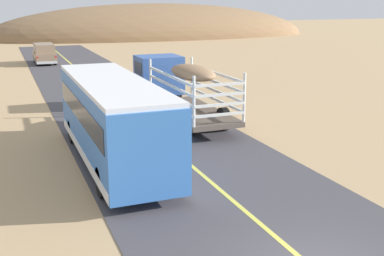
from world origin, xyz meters
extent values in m
cube|color=#3359A5|center=(2.25, 18.95, 1.82)|extent=(2.50, 2.20, 2.20)
cube|color=#192333|center=(2.25, 18.95, 2.27)|extent=(2.53, 1.54, 0.70)
cube|color=brown|center=(2.25, 13.55, 0.72)|extent=(2.50, 6.40, 0.24)
cylinder|color=silver|center=(1.06, 16.69, 1.94)|extent=(0.12, 0.12, 2.20)
cylinder|color=silver|center=(3.44, 16.69, 1.94)|extent=(0.12, 0.12, 2.20)
cylinder|color=silver|center=(1.06, 10.41, 1.94)|extent=(0.12, 0.12, 2.20)
cylinder|color=silver|center=(3.44, 10.41, 1.94)|extent=(0.12, 0.12, 2.20)
cube|color=silver|center=(1.04, 13.55, 1.28)|extent=(0.08, 6.30, 0.12)
cube|color=silver|center=(3.46, 13.55, 1.28)|extent=(0.08, 6.30, 0.12)
cube|color=silver|center=(2.25, 10.39, 1.28)|extent=(2.40, 0.08, 0.12)
cube|color=silver|center=(1.04, 13.55, 1.72)|extent=(0.08, 6.30, 0.12)
cube|color=silver|center=(3.46, 13.55, 1.72)|extent=(0.08, 6.30, 0.12)
cube|color=silver|center=(2.25, 10.39, 1.72)|extent=(2.40, 0.08, 0.12)
cube|color=silver|center=(1.04, 13.55, 2.16)|extent=(0.08, 6.30, 0.12)
cube|color=silver|center=(3.46, 13.55, 2.16)|extent=(0.08, 6.30, 0.12)
cube|color=silver|center=(2.25, 10.39, 2.16)|extent=(2.40, 0.08, 0.12)
cube|color=silver|center=(1.04, 13.55, 2.60)|extent=(0.08, 6.30, 0.12)
cube|color=silver|center=(3.46, 13.55, 2.60)|extent=(0.08, 6.30, 0.12)
cube|color=silver|center=(2.25, 10.39, 2.60)|extent=(2.40, 0.08, 0.12)
ellipsoid|color=#8C6B4C|center=(2.25, 13.55, 2.69)|extent=(1.75, 3.84, 0.70)
cylinder|color=black|center=(1.16, 18.95, 0.57)|extent=(0.32, 1.10, 1.10)
cylinder|color=black|center=(3.34, 18.95, 0.57)|extent=(0.32, 1.10, 1.10)
cylinder|color=black|center=(1.16, 12.27, 0.57)|extent=(0.32, 1.10, 1.10)
cylinder|color=black|center=(3.34, 12.27, 0.57)|extent=(0.32, 1.10, 1.10)
cube|color=#3872C6|center=(-2.61, 9.55, 1.72)|extent=(2.50, 10.00, 2.70)
cube|color=white|center=(-2.61, 9.55, 3.15)|extent=(2.45, 9.80, 0.16)
cube|color=#192333|center=(-2.61, 9.55, 2.19)|extent=(2.54, 9.20, 0.80)
cube|color=silver|center=(-2.61, 9.55, 0.57)|extent=(2.53, 9.80, 0.36)
cylinder|color=black|center=(-3.71, 12.80, 0.52)|extent=(0.30, 1.00, 1.00)
cylinder|color=black|center=(-1.51, 12.80, 0.52)|extent=(0.30, 1.00, 1.00)
cylinder|color=black|center=(-3.71, 6.30, 0.52)|extent=(0.30, 1.00, 1.00)
cylinder|color=black|center=(-1.51, 6.30, 0.52)|extent=(0.30, 1.00, 1.00)
cube|color=#8C7259|center=(-2.34, 41.32, 0.70)|extent=(1.90, 4.60, 0.90)
cube|color=#8C7259|center=(-2.34, 41.17, 1.55)|extent=(1.75, 3.59, 0.80)
cube|color=#192333|center=(-2.34, 41.17, 1.57)|extent=(1.79, 3.22, 0.44)
cube|color=silver|center=(-2.34, 39.10, 0.37)|extent=(1.86, 0.20, 0.24)
cube|color=red|center=(-3.17, 39.04, 0.88)|extent=(0.16, 0.06, 0.14)
cube|color=red|center=(-1.51, 39.04, 0.88)|extent=(0.16, 0.06, 0.14)
cylinder|color=black|center=(-3.16, 42.75, 0.40)|extent=(0.26, 0.76, 0.76)
cylinder|color=black|center=(-1.52, 42.75, 0.40)|extent=(0.26, 0.76, 0.76)
cylinder|color=black|center=(-3.16, 39.90, 0.40)|extent=(0.26, 0.76, 0.76)
cylinder|color=black|center=(-1.52, 39.90, 0.40)|extent=(0.26, 0.76, 0.76)
ellipsoid|color=olive|center=(18.52, 71.16, 0.00)|extent=(55.54, 19.75, 11.01)
camera|label=1|loc=(-6.33, -8.02, 6.12)|focal=45.04mm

